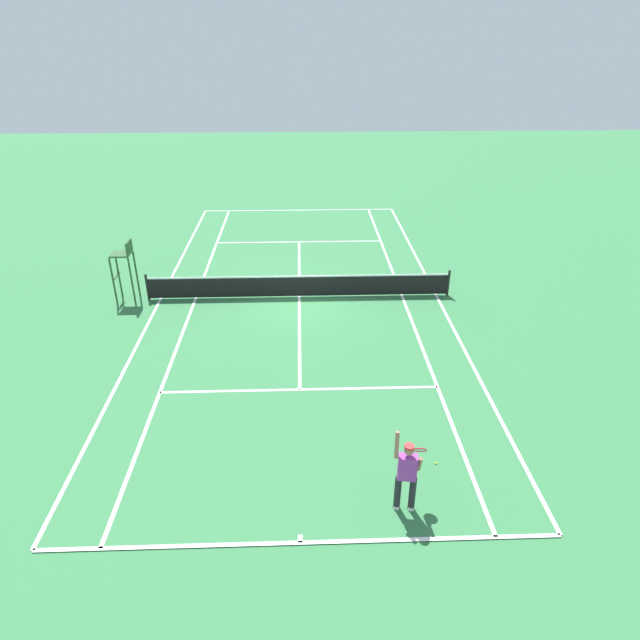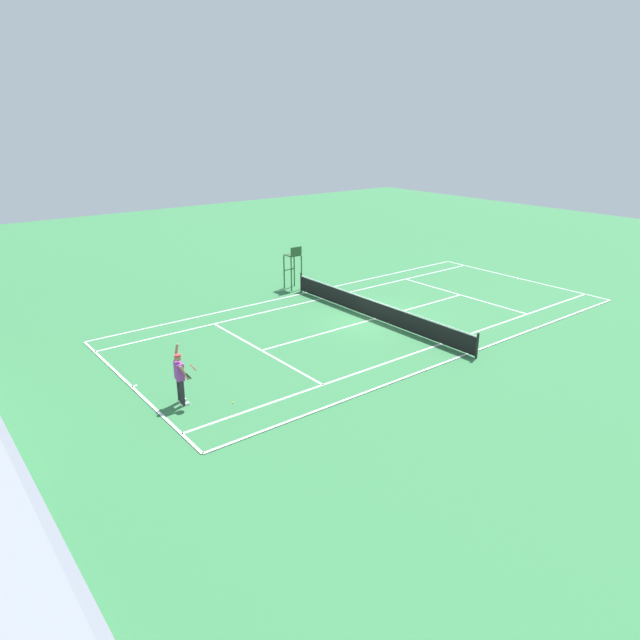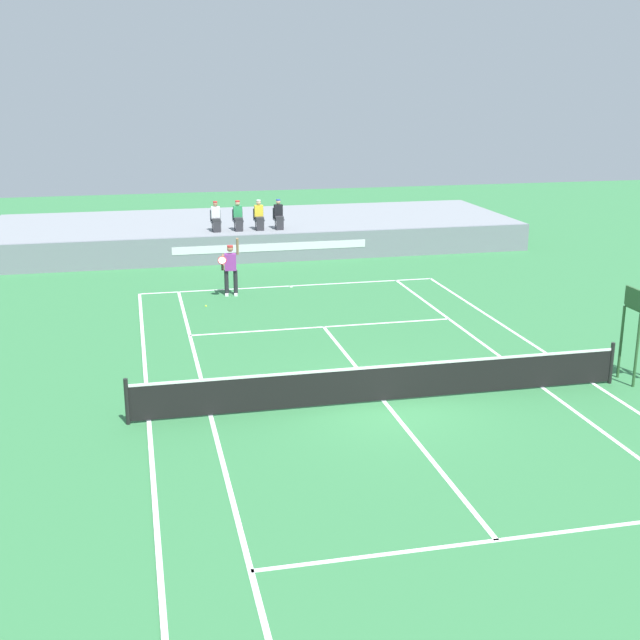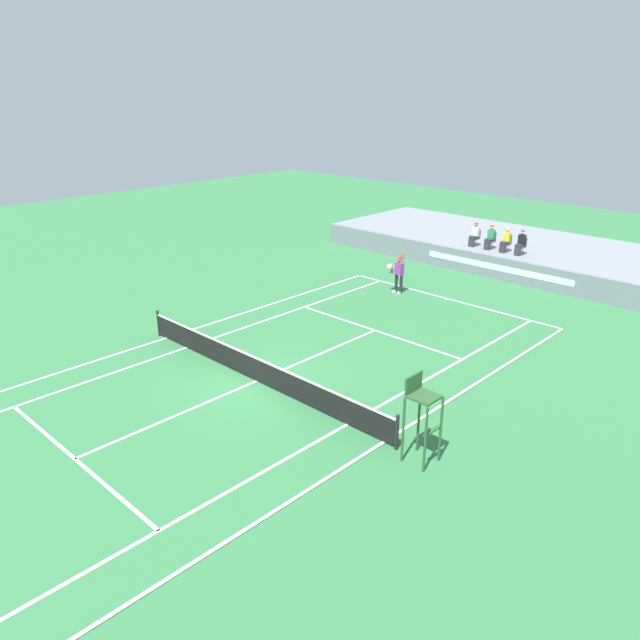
# 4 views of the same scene
# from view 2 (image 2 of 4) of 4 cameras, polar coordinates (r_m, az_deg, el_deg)

# --- Properties ---
(ground_plane) EXTENTS (80.00, 80.00, 0.00)m
(ground_plane) POSITION_cam_2_polar(r_m,az_deg,el_deg) (27.44, 5.47, 0.07)
(ground_plane) COLOR #337542
(court) EXTENTS (11.08, 23.88, 0.03)m
(court) POSITION_cam_2_polar(r_m,az_deg,el_deg) (27.43, 5.47, 0.09)
(court) COLOR #337542
(court) RESTS_ON ground
(net) EXTENTS (11.98, 0.10, 1.07)m
(net) POSITION_cam_2_polar(r_m,az_deg,el_deg) (27.27, 5.51, 1.10)
(net) COLOR black
(net) RESTS_ON ground
(tennis_player) EXTENTS (0.80, 0.62, 2.08)m
(tennis_player) POSITION_cam_2_polar(r_m,az_deg,el_deg) (19.52, -13.81, -5.59)
(tennis_player) COLOR #232328
(tennis_player) RESTS_ON ground
(tennis_ball) EXTENTS (0.07, 0.07, 0.07)m
(tennis_ball) POSITION_cam_2_polar(r_m,az_deg,el_deg) (19.64, -8.70, -8.18)
(tennis_ball) COLOR #D1E533
(tennis_ball) RESTS_ON ground
(umpire_chair) EXTENTS (0.77, 0.77, 2.44)m
(umpire_chair) POSITION_cam_2_polar(r_m,az_deg,el_deg) (31.94, -2.68, 5.84)
(umpire_chair) COLOR #2D562D
(umpire_chair) RESTS_ON ground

